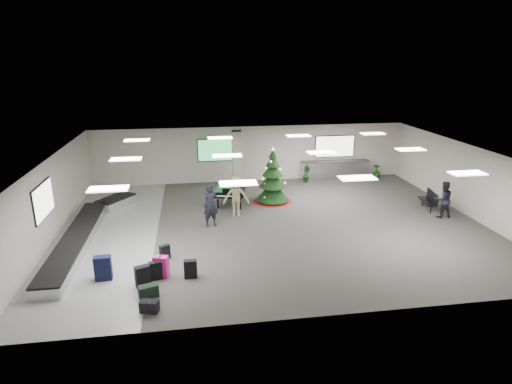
{
  "coord_description": "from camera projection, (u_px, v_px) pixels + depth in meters",
  "views": [
    {
      "loc": [
        -3.43,
        -17.03,
        7.02
      ],
      "look_at": [
        -0.65,
        1.0,
        1.2
      ],
      "focal_mm": 30.0,
      "sensor_mm": 36.0,
      "label": 1
    }
  ],
  "objects": [
    {
      "name": "potted_plant_right",
      "position": [
        377.0,
        171.0,
        25.76
      ],
      "size": [
        0.63,
        0.63,
        0.81
      ],
      "primitive_type": "imported",
      "rotation": [
        0.0,
        0.0,
        2.53
      ],
      "color": "#153812",
      "rests_on": "ground"
    },
    {
      "name": "traveler_bench",
      "position": [
        443.0,
        200.0,
        19.24
      ],
      "size": [
        0.85,
        0.67,
        1.69
      ],
      "primitive_type": "imported",
      "rotation": [
        0.0,
        0.0,
        3.11
      ],
      "color": "black",
      "rests_on": "ground"
    },
    {
      "name": "christmas_tree",
      "position": [
        273.0,
        183.0,
        21.32
      ],
      "size": [
        1.98,
        1.98,
        2.82
      ],
      "color": "maroon",
      "rests_on": "ground"
    },
    {
      "name": "grand_piano",
      "position": [
        230.0,
        191.0,
        20.89
      ],
      "size": [
        1.72,
        2.03,
        1.01
      ],
      "rotation": [
        0.0,
        0.0,
        -0.23
      ],
      "color": "black",
      "rests_on": "ground"
    },
    {
      "name": "room_envelope",
      "position": [
        263.0,
        169.0,
        18.53
      ],
      "size": [
        18.02,
        14.02,
        3.21
      ],
      "color": "beige",
      "rests_on": "ground"
    },
    {
      "name": "pink_suitcase",
      "position": [
        161.0,
        267.0,
        14.13
      ],
      "size": [
        0.53,
        0.4,
        0.76
      ],
      "rotation": [
        0.0,
        0.0,
        -0.32
      ],
      "color": "#CF1B7D",
      "rests_on": "ground"
    },
    {
      "name": "bench",
      "position": [
        429.0,
        199.0,
        20.37
      ],
      "size": [
        0.75,
        1.48,
        0.89
      ],
      "rotation": [
        0.0,
        0.0,
        -0.2
      ],
      "color": "black",
      "rests_on": "ground"
    },
    {
      "name": "traveler_b",
      "position": [
        236.0,
        197.0,
        19.34
      ],
      "size": [
        1.24,
        0.76,
        1.87
      ],
      "primitive_type": "imported",
      "rotation": [
        0.0,
        0.0,
        -0.05
      ],
      "color": "#988C5E",
      "rests_on": "ground"
    },
    {
      "name": "black_duffel",
      "position": [
        149.0,
        306.0,
        12.24
      ],
      "size": [
        0.58,
        0.41,
        0.36
      ],
      "rotation": [
        0.0,
        0.0,
        -0.25
      ],
      "color": "black",
      "rests_on": "ground"
    },
    {
      "name": "baggage_carousel",
      "position": [
        86.0,
        231.0,
        17.38
      ],
      "size": [
        2.28,
        9.71,
        0.43
      ],
      "color": "silver",
      "rests_on": "ground"
    },
    {
      "name": "suitcase_1",
      "position": [
        156.0,
        271.0,
        13.99
      ],
      "size": [
        0.44,
        0.3,
        0.64
      ],
      "rotation": [
        0.0,
        0.0,
        0.25
      ],
      "color": "black",
      "rests_on": "ground"
    },
    {
      "name": "potted_plant_left",
      "position": [
        307.0,
        175.0,
        24.77
      ],
      "size": [
        0.6,
        0.54,
        0.89
      ],
      "primitive_type": "imported",
      "rotation": [
        0.0,
        0.0,
        0.34
      ],
      "color": "#153812",
      "rests_on": "ground"
    },
    {
      "name": "suitcase_0",
      "position": [
        143.0,
        276.0,
        13.53
      ],
      "size": [
        0.52,
        0.41,
        0.73
      ],
      "rotation": [
        0.0,
        0.0,
        0.39
      ],
      "color": "black",
      "rests_on": "ground"
    },
    {
      "name": "green_duffel",
      "position": [
        149.0,
        291.0,
        12.99
      ],
      "size": [
        0.64,
        0.45,
        0.41
      ],
      "rotation": [
        0.0,
        0.0,
        0.29
      ],
      "color": "black",
      "rests_on": "ground"
    },
    {
      "name": "suitcase_3",
      "position": [
        165.0,
        252.0,
        15.42
      ],
      "size": [
        0.41,
        0.36,
        0.55
      ],
      "rotation": [
        0.0,
        0.0,
        0.56
      ],
      "color": "black",
      "rests_on": "ground"
    },
    {
      "name": "suitcase_7",
      "position": [
        191.0,
        269.0,
        14.11
      ],
      "size": [
        0.43,
        0.23,
        0.64
      ],
      "rotation": [
        0.0,
        0.0,
        0.01
      ],
      "color": "black",
      "rests_on": "ground"
    },
    {
      "name": "traveler_a",
      "position": [
        211.0,
        205.0,
        18.23
      ],
      "size": [
        0.78,
        0.62,
        1.87
      ],
      "primitive_type": "imported",
      "rotation": [
        0.0,
        0.0,
        0.28
      ],
      "color": "black",
      "rests_on": "ground"
    },
    {
      "name": "ground",
      "position": [
        274.0,
        224.0,
        18.66
      ],
      "size": [
        18.0,
        18.0,
        0.0
      ],
      "primitive_type": "plane",
      "color": "#373432",
      "rests_on": "ground"
    },
    {
      "name": "navy_suitcase",
      "position": [
        103.0,
        268.0,
        13.94
      ],
      "size": [
        0.56,
        0.35,
        0.85
      ],
      "rotation": [
        0.0,
        0.0,
        0.06
      ],
      "color": "black",
      "rests_on": "ground"
    },
    {
      "name": "service_counter",
      "position": [
        335.0,
        170.0,
        25.48
      ],
      "size": [
        4.05,
        0.65,
        1.08
      ],
      "color": "silver",
      "rests_on": "ground"
    }
  ]
}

